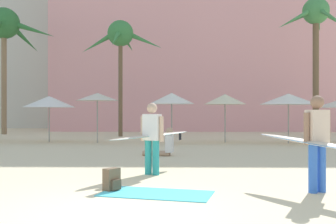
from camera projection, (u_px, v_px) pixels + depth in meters
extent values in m
plane|color=beige|center=(112.00, 216.00, 5.67)|extent=(120.00, 120.00, 0.00)
cube|color=pink|center=(210.00, 35.00, 35.07)|extent=(24.74, 11.37, 16.40)
cylinder|color=#896B4C|center=(4.00, 79.00, 26.23)|extent=(0.33, 0.33, 7.24)
sphere|color=#2D6B33|center=(4.00, 23.00, 26.23)|extent=(2.01, 2.01, 2.01)
cone|color=#2D6B33|center=(33.00, 30.00, 26.19)|extent=(2.92, 0.45, 1.31)
cone|color=#2D6B33|center=(25.00, 39.00, 27.82)|extent=(1.55, 2.69, 1.84)
cylinder|color=brown|center=(120.00, 85.00, 23.88)|extent=(0.25, 0.25, 6.12)
sphere|color=#387A3D|center=(120.00, 33.00, 23.88)|extent=(1.54, 1.54, 1.54)
cone|color=#387A3D|center=(144.00, 41.00, 23.81)|extent=(2.20, 0.40, 1.20)
cone|color=#387A3D|center=(128.00, 43.00, 25.31)|extent=(0.73, 2.27, 0.99)
cone|color=#387A3D|center=(98.00, 43.00, 24.05)|extent=(2.15, 0.55, 1.39)
cone|color=#387A3D|center=(116.00, 38.00, 22.52)|extent=(0.46, 2.14, 1.39)
cylinder|color=brown|center=(316.00, 73.00, 24.33)|extent=(0.37, 0.37, 7.56)
sphere|color=#428447|center=(316.00, 11.00, 24.33)|extent=(1.60, 1.60, 1.60)
cone|color=#428447|center=(336.00, 20.00, 24.53)|extent=(2.02, 0.70, 1.34)
cone|color=#428447|center=(318.00, 22.00, 25.55)|extent=(1.20, 2.01, 1.12)
cone|color=#428447|center=(293.00, 20.00, 25.14)|extent=(1.90, 1.47, 1.07)
cone|color=#428447|center=(301.00, 16.00, 23.63)|extent=(1.90, 1.39, 1.22)
cone|color=#428447|center=(327.00, 14.00, 23.04)|extent=(0.65, 2.01, 1.35)
cylinder|color=gray|center=(172.00, 118.00, 18.70)|extent=(0.06, 0.06, 2.34)
cone|color=white|center=(172.00, 98.00, 18.70)|extent=(2.13, 2.13, 0.52)
cylinder|color=gray|center=(97.00, 118.00, 18.93)|extent=(0.06, 0.06, 2.35)
cone|color=beige|center=(97.00, 97.00, 18.93)|extent=(2.01, 2.01, 0.36)
cylinder|color=gray|center=(288.00, 118.00, 18.62)|extent=(0.06, 0.06, 2.31)
cone|color=white|center=(288.00, 99.00, 18.62)|extent=(2.61, 2.61, 0.51)
cylinder|color=gray|center=(49.00, 119.00, 19.57)|extent=(0.06, 0.06, 2.23)
cone|color=white|center=(49.00, 102.00, 19.57)|extent=(2.51, 2.51, 0.55)
cylinder|color=gray|center=(225.00, 118.00, 19.23)|extent=(0.06, 0.06, 2.31)
cone|color=beige|center=(225.00, 99.00, 19.23)|extent=(2.02, 2.02, 0.49)
cube|color=#4CC6D6|center=(156.00, 194.00, 7.20)|extent=(2.14, 1.42, 0.01)
cube|color=brown|center=(112.00, 179.00, 7.49)|extent=(0.32, 0.35, 0.42)
cube|color=brown|center=(116.00, 185.00, 7.41)|extent=(0.17, 0.20, 0.18)
cylinder|color=blue|center=(313.00, 168.00, 7.29)|extent=(0.21, 0.21, 0.90)
cylinder|color=blue|center=(321.00, 167.00, 7.37)|extent=(0.21, 0.21, 0.90)
cube|color=beige|center=(317.00, 126.00, 7.33)|extent=(0.46, 0.37, 0.61)
sphere|color=#936B51|center=(317.00, 102.00, 7.33)|extent=(0.32, 0.32, 0.24)
cylinder|color=#936B51|center=(306.00, 129.00, 7.23)|extent=(0.13, 0.13, 0.57)
cylinder|color=#936B51|center=(328.00, 128.00, 7.43)|extent=(0.13, 0.13, 0.57)
ellipsoid|color=beige|center=(323.00, 144.00, 7.03)|extent=(1.87, 2.92, 0.28)
ellipsoid|color=teal|center=(323.00, 144.00, 7.03)|extent=(1.89, 2.94, 0.25)
cylinder|color=teal|center=(156.00, 158.00, 9.35)|extent=(0.21, 0.21, 0.80)
cylinder|color=teal|center=(148.00, 157.00, 9.45)|extent=(0.21, 0.21, 0.80)
cube|color=white|center=(152.00, 127.00, 9.40)|extent=(0.46, 0.37, 0.61)
sphere|color=#D1A889|center=(152.00, 108.00, 9.40)|extent=(0.32, 0.32, 0.24)
cylinder|color=#D1A889|center=(161.00, 129.00, 9.29)|extent=(0.13, 0.13, 0.58)
cylinder|color=#D1A889|center=(143.00, 128.00, 9.51)|extent=(0.13, 0.13, 0.58)
ellipsoid|color=beige|center=(153.00, 135.00, 9.70)|extent=(1.94, 2.78, 0.10)
ellipsoid|color=teal|center=(153.00, 135.00, 9.70)|extent=(1.97, 2.80, 0.08)
cube|color=black|center=(180.00, 137.00, 10.73)|extent=(0.07, 0.10, 0.18)
cylinder|color=tan|center=(156.00, 154.00, 13.37)|extent=(0.90, 0.31, 0.16)
cylinder|color=tan|center=(157.00, 153.00, 13.57)|extent=(0.90, 0.31, 0.16)
cube|color=white|center=(169.00, 144.00, 13.39)|extent=(0.29, 0.43, 0.57)
sphere|color=tan|center=(169.00, 131.00, 13.39)|extent=(0.28, 0.28, 0.24)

